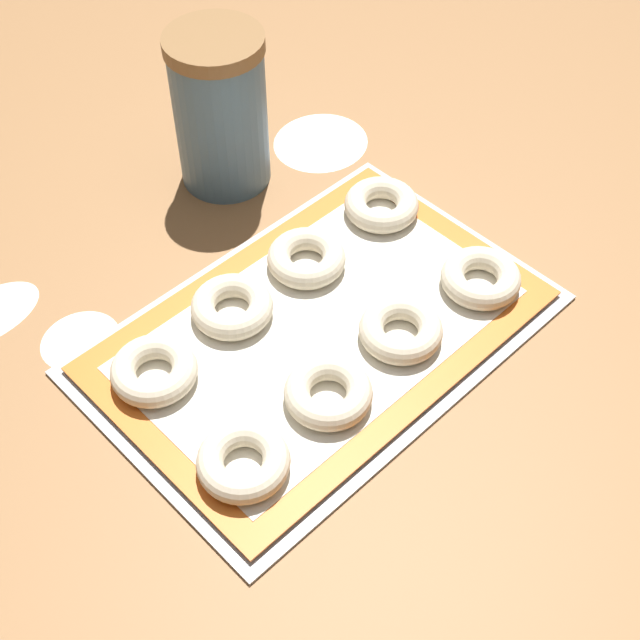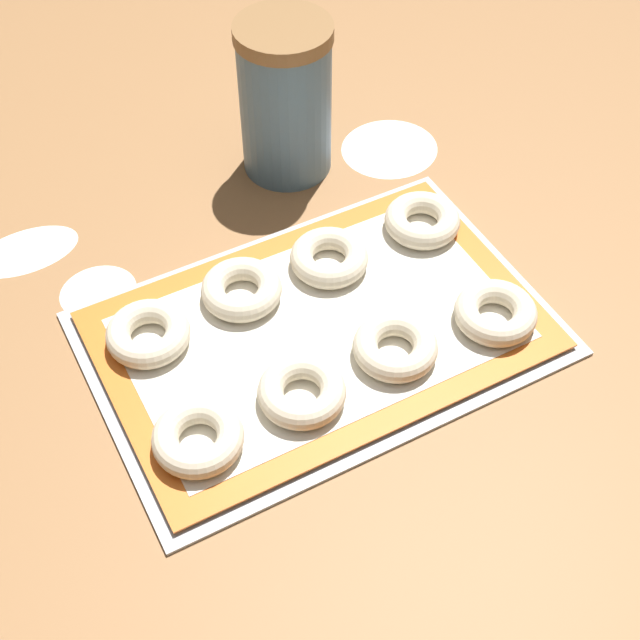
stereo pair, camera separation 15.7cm
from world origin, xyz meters
TOP-DOWN VIEW (x-y plane):
  - ground_plane at (0.00, 0.00)m, footprint 2.80×2.80m
  - baking_tray at (0.02, 0.01)m, footprint 0.45×0.30m
  - baking_mat at (0.02, 0.01)m, footprint 0.43×0.28m
  - bagel_front_far_left at (-0.14, -0.06)m, footprint 0.08×0.08m
  - bagel_front_mid_left at (-0.04, -0.06)m, footprint 0.08×0.08m
  - bagel_front_mid_right at (0.07, -0.06)m, footprint 0.08×0.08m
  - bagel_front_far_right at (0.18, -0.07)m, footprint 0.08×0.08m
  - bagel_back_far_left at (-0.14, 0.07)m, footprint 0.08×0.08m
  - bagel_back_mid_left at (-0.03, 0.08)m, footprint 0.08×0.08m
  - bagel_back_mid_right at (0.07, 0.08)m, footprint 0.08×0.08m
  - bagel_back_far_right at (0.18, 0.08)m, footprint 0.08×0.08m
  - flour_canister at (0.11, 0.26)m, footprint 0.11×0.11m
  - flour_patch_near at (0.23, 0.23)m, footprint 0.12×0.11m
  - flour_patch_far at (-0.16, 0.17)m, footprint 0.08×0.07m

SIDE VIEW (x-z plane):
  - ground_plane at x=0.00m, z-range 0.00..0.00m
  - flour_patch_near at x=0.23m, z-range 0.00..0.00m
  - flour_patch_far at x=-0.16m, z-range 0.00..0.00m
  - baking_tray at x=0.02m, z-range 0.00..0.01m
  - baking_mat at x=0.02m, z-range 0.01..0.01m
  - bagel_front_far_left at x=-0.14m, z-range 0.01..0.04m
  - bagel_front_mid_left at x=-0.04m, z-range 0.01..0.04m
  - bagel_front_mid_right at x=0.07m, z-range 0.01..0.04m
  - bagel_front_far_right at x=0.18m, z-range 0.01..0.04m
  - bagel_back_far_left at x=-0.14m, z-range 0.01..0.04m
  - bagel_back_mid_left at x=-0.03m, z-range 0.01..0.04m
  - bagel_back_mid_right at x=0.07m, z-range 0.01..0.04m
  - bagel_back_far_right at x=0.18m, z-range 0.01..0.04m
  - flour_canister at x=0.11m, z-range 0.00..0.19m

